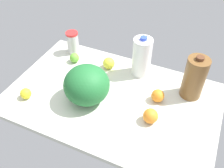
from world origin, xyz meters
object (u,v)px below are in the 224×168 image
at_px(orange_by_jug, 158,96).
at_px(lime_beside_bowl, 74,58).
at_px(watermelon, 87,85).
at_px(chocolate_milk_jug, 194,78).
at_px(tumbler_cup, 73,42).
at_px(orange_loose, 151,116).
at_px(lemon_near_front, 109,63).
at_px(lemon_far_back, 26,93).
at_px(milk_jug, 142,57).

xyz_separation_m(orange_by_jug, lime_beside_bowl, (0.61, -0.12, -0.00)).
height_order(watermelon, lime_beside_bowl, watermelon).
bearing_deg(chocolate_milk_jug, tumbler_cup, -5.78).
distance_m(chocolate_milk_jug, orange_loose, 0.33).
height_order(chocolate_milk_jug, lime_beside_bowl, chocolate_milk_jug).
xyz_separation_m(tumbler_cup, lemon_near_front, (-0.30, 0.06, -0.04)).
height_order(chocolate_milk_jug, watermelon, chocolate_milk_jug).
distance_m(tumbler_cup, lemon_far_back, 0.50).
height_order(orange_by_jug, orange_loose, orange_loose).
relative_size(milk_jug, orange_by_jug, 3.60).
relative_size(tumbler_cup, orange_loose, 1.97).
bearing_deg(orange_loose, lime_beside_bowl, -23.96).
height_order(watermelon, lemon_near_front, watermelon).
bearing_deg(tumbler_cup, orange_by_jug, 162.69).
distance_m(watermelon, orange_loose, 0.38).
xyz_separation_m(chocolate_milk_jug, orange_by_jug, (0.16, 0.13, -0.09)).
distance_m(chocolate_milk_jug, lemon_far_back, 0.95).
height_order(chocolate_milk_jug, orange_by_jug, chocolate_milk_jug).
height_order(lemon_near_front, lemon_far_back, lemon_near_front).
distance_m(milk_jug, lemon_near_front, 0.22).
relative_size(tumbler_cup, lemon_near_front, 2.05).
distance_m(milk_jug, orange_loose, 0.40).
height_order(lime_beside_bowl, orange_loose, orange_loose).
xyz_separation_m(tumbler_cup, lemon_far_back, (0.02, 0.50, -0.05)).
xyz_separation_m(chocolate_milk_jug, orange_loose, (0.15, 0.28, -0.09)).
bearing_deg(lime_beside_bowl, orange_loose, 156.04).
bearing_deg(lemon_near_front, watermelon, 91.70).
bearing_deg(lemon_far_back, lime_beside_bowl, -101.25).
bearing_deg(lemon_far_back, orange_by_jug, -157.33).
distance_m(watermelon, lime_beside_bowl, 0.37).
xyz_separation_m(milk_jug, tumbler_cup, (0.50, -0.02, -0.05)).
height_order(watermelon, lemon_far_back, watermelon).
distance_m(orange_loose, lemon_far_back, 0.71).
bearing_deg(orange_loose, milk_jug, -62.99).
bearing_deg(lemon_near_front, milk_jug, -168.96).
xyz_separation_m(lime_beside_bowl, orange_loose, (-0.62, 0.27, 0.01)).
bearing_deg(chocolate_milk_jug, lemon_near_front, -2.73).
relative_size(tumbler_cup, lemon_far_back, 2.52).
relative_size(milk_jug, lemon_near_front, 3.46).
relative_size(lemon_near_front, lemon_far_back, 1.22).
xyz_separation_m(milk_jug, lemon_far_back, (0.52, 0.48, -0.09)).
xyz_separation_m(lime_beside_bowl, lemon_near_front, (-0.24, -0.04, 0.01)).
bearing_deg(watermelon, milk_jug, -119.63).
bearing_deg(tumbler_cup, orange_loose, 151.57).
height_order(watermelon, orange_by_jug, watermelon).
bearing_deg(orange_loose, orange_by_jug, -86.80).
height_order(lime_beside_bowl, lemon_near_front, lemon_near_front).
bearing_deg(chocolate_milk_jug, watermelon, 27.95).
height_order(watermelon, milk_jug, milk_jug).
distance_m(watermelon, milk_jug, 0.39).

